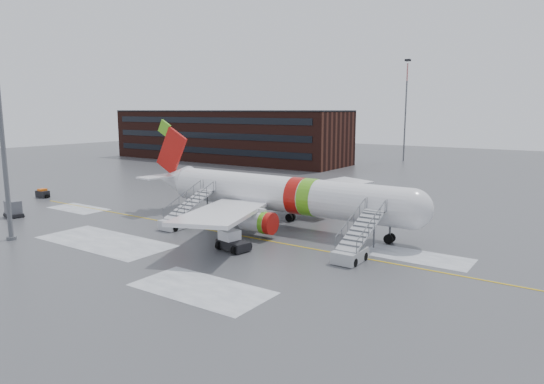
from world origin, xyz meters
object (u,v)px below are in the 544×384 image
Objects in this scene: uld_container at (13,209)px; airstair_aft at (181,217)px; airstair_fwd at (354,247)px; pushback_tug at (232,241)px; airliner at (275,194)px; baggage_tractor at (43,194)px.

airstair_aft is at bearing 20.64° from uld_container.
airstair_fwd and airstair_aft have the same top height.
pushback_tug is (-10.20, -3.49, -0.30)m from airstair_fwd.
uld_container is (-27.45, -13.97, -2.52)m from airliner.
baggage_tractor is (-36.78, -4.90, -2.88)m from airliner.
uld_container is at bearing -153.02° from airliner.
airstair_aft is (-7.71, -6.54, -2.35)m from airliner.
airstair_fwd is at bearing 0.00° from airstair_aft.
airstair_fwd is (12.33, -6.54, -2.35)m from airliner.
airstair_aft is at bearing -139.72° from airliner.
pushback_tug is at bearing -19.55° from airstair_aft.
baggage_tractor is at bearing 172.49° from pushback_tug.
uld_container is (-29.57, -3.94, 0.13)m from pushback_tug.
pushback_tug is 39.24m from baggage_tractor.
airstair_fwd is at bearing 10.59° from uld_container.
airliner is 10.66× the size of pushback_tug.
pushback_tug is at bearing -78.03° from airliner.
uld_container is (-39.77, -7.43, -0.17)m from airstair_fwd.
airstair_fwd reaches higher than baggage_tractor.
airliner reaches higher than airstair_aft.
airliner is 10.38m from airstair_aft.
airliner reaches higher than airstair_fwd.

